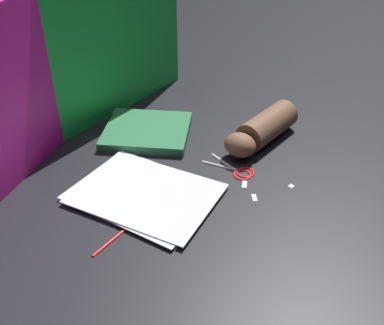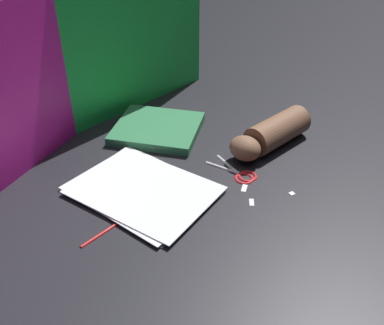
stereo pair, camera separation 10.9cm
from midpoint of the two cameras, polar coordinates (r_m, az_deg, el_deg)
ground_plane at (r=1.15m, az=2.92°, el=-1.86°), size 6.00×6.00×0.00m
backdrop_panel_left at (r=1.18m, az=-17.49°, el=9.43°), size 0.77×0.16×0.42m
backdrop_panel_center at (r=1.36m, az=-7.71°, el=14.67°), size 0.73×0.12×0.45m
paper_stack at (r=1.09m, az=-3.45°, el=-3.58°), size 0.27×0.35×0.01m
book_closed at (r=1.33m, az=-2.07°, el=4.24°), size 0.29×0.30×0.03m
scissors at (r=1.17m, az=8.69°, el=-1.37°), size 0.09×0.15×0.01m
hand_forearm at (r=1.27m, az=12.39°, el=3.46°), size 0.29×0.14×0.08m
paper_scrap_near at (r=1.13m, az=15.32°, el=-3.89°), size 0.02×0.02×0.00m
paper_scrap_mid at (r=1.12m, az=9.44°, el=-3.31°), size 0.03×0.02×0.00m
paper_scrap_far at (r=1.08m, az=10.48°, el=-5.08°), size 0.03×0.02×0.00m
pen at (r=0.99m, az=-7.99°, el=-8.73°), size 0.13×0.02×0.01m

